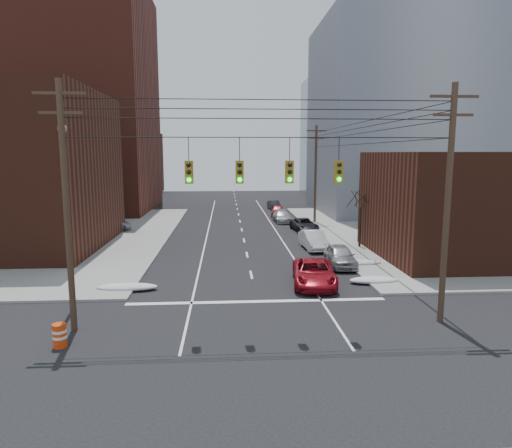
{
  "coord_description": "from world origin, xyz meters",
  "views": [
    {
      "loc": [
        -1.6,
        -17.09,
        7.91
      ],
      "look_at": [
        0.48,
        14.48,
        3.0
      ],
      "focal_mm": 32.0,
      "sensor_mm": 36.0,
      "label": 1
    }
  ],
  "objects": [
    {
      "name": "utility_pole_left",
      "position": [
        -8.5,
        3.0,
        5.78
      ],
      "size": [
        2.2,
        0.28,
        11.0
      ],
      "color": "#473323",
      "rests_on": "ground"
    },
    {
      "name": "parked_car_b",
      "position": [
        5.63,
        19.81,
        0.76
      ],
      "size": [
        1.91,
        4.71,
        1.52
      ],
      "primitive_type": "imported",
      "rotation": [
        0.0,
        0.0,
        0.06
      ],
      "color": "silver",
      "rests_on": "ground"
    },
    {
      "name": "parked_car_d",
      "position": [
        4.86,
        34.95,
        0.65
      ],
      "size": [
        2.1,
        4.61,
        1.31
      ],
      "primitive_type": "imported",
      "rotation": [
        0.0,
        0.0,
        0.06
      ],
      "color": "#ACADB1",
      "rests_on": "ground"
    },
    {
      "name": "lot_car_c",
      "position": [
        -19.09,
        23.36,
        0.81
      ],
      "size": [
        4.92,
        3.57,
        1.32
      ],
      "primitive_type": "imported",
      "rotation": [
        0.0,
        0.0,
        1.15
      ],
      "color": "black",
      "rests_on": "sidewalk_nw"
    },
    {
      "name": "parked_car_a",
      "position": [
        6.4,
        13.9,
        0.76
      ],
      "size": [
        1.89,
        4.49,
        1.52
      ],
      "primitive_type": "imported",
      "rotation": [
        0.0,
        0.0,
        -0.02
      ],
      "color": "#9FA0A4",
      "rests_on": "ground"
    },
    {
      "name": "building_brick_far",
      "position": [
        -26.0,
        74.0,
        6.0
      ],
      "size": [
        22.0,
        18.0,
        12.0
      ],
      "primitive_type": "cube",
      "color": "#4E2417",
      "rests_on": "ground"
    },
    {
      "name": "parked_car_f",
      "position": [
        5.19,
        47.15,
        0.64
      ],
      "size": [
        1.75,
        3.99,
        1.28
      ],
      "primitive_type": "imported",
      "rotation": [
        0.0,
        0.0,
        0.11
      ],
      "color": "black",
      "rests_on": "ground"
    },
    {
      "name": "building_glass",
      "position": [
        24.0,
        70.0,
        11.0
      ],
      "size": [
        20.0,
        18.0,
        22.0
      ],
      "primitive_type": "cube",
      "color": "gray",
      "rests_on": "ground"
    },
    {
      "name": "lot_car_a",
      "position": [
        -15.73,
        24.53,
        0.84
      ],
      "size": [
        4.39,
        2.1,
        1.39
      ],
      "primitive_type": "imported",
      "rotation": [
        0.0,
        0.0,
        1.42
      ],
      "color": "silver",
      "rests_on": "sidewalk_nw"
    },
    {
      "name": "bare_tree",
      "position": [
        9.59,
        20.0,
        2.32
      ],
      "size": [
        2.09,
        2.2,
        4.93
      ],
      "color": "black",
      "rests_on": "ground"
    },
    {
      "name": "building_storefront",
      "position": [
        18.0,
        16.0,
        4.0
      ],
      "size": [
        16.0,
        12.0,
        8.0
      ],
      "primitive_type": "cube",
      "color": "#4E2417",
      "rests_on": "ground"
    },
    {
      "name": "snow_nw",
      "position": [
        -7.4,
        9.0,
        0.21
      ],
      "size": [
        3.5,
        1.08,
        0.42
      ],
      "primitive_type": "ellipsoid",
      "color": "silver",
      "rests_on": "ground"
    },
    {
      "name": "street_light",
      "position": [
        -9.5,
        6.0,
        5.54
      ],
      "size": [
        0.44,
        0.44,
        9.32
      ],
      "color": "gray",
      "rests_on": "ground"
    },
    {
      "name": "construction_barrel",
      "position": [
        -8.5,
        1.22,
        0.51
      ],
      "size": [
        0.72,
        0.72,
        0.99
      ],
      "rotation": [
        0.0,
        0.0,
        -0.34
      ],
      "color": "red",
      "rests_on": "ground"
    },
    {
      "name": "lot_car_b",
      "position": [
        -13.54,
        29.29,
        0.81
      ],
      "size": [
        5.09,
        3.15,
        1.31
      ],
      "primitive_type": "imported",
      "rotation": [
        0.0,
        0.0,
        1.79
      ],
      "color": "#B7B6BB",
      "rests_on": "sidewalk_nw"
    },
    {
      "name": "sidewalk_ne",
      "position": [
        27.0,
        27.0,
        0.07
      ],
      "size": [
        40.0,
        40.0,
        0.15
      ],
      "primitive_type": "cube",
      "color": "gray",
      "rests_on": "ground"
    },
    {
      "name": "parked_car_e",
      "position": [
        4.92,
        40.0,
        0.7
      ],
      "size": [
        2.12,
        4.25,
        1.39
      ],
      "primitive_type": "imported",
      "rotation": [
        0.0,
        0.0,
        -0.12
      ],
      "color": "maroon",
      "rests_on": "ground"
    },
    {
      "name": "snow_east_far",
      "position": [
        7.4,
        14.0,
        0.21
      ],
      "size": [
        4.0,
        1.08,
        0.42
      ],
      "primitive_type": "ellipsoid",
      "color": "silver",
      "rests_on": "ground"
    },
    {
      "name": "building_brick_tall",
      "position": [
        -24.0,
        48.0,
        15.0
      ],
      "size": [
        24.0,
        20.0,
        30.0
      ],
      "primitive_type": "cube",
      "color": "maroon",
      "rests_on": "ground"
    },
    {
      "name": "utility_pole_right",
      "position": [
        8.5,
        3.0,
        5.78
      ],
      "size": [
        2.2,
        0.28,
        11.0
      ],
      "color": "#473323",
      "rests_on": "ground"
    },
    {
      "name": "ground",
      "position": [
        0.0,
        0.0,
        0.0
      ],
      "size": [
        160.0,
        160.0,
        0.0
      ],
      "primitive_type": "plane",
      "color": "black",
      "rests_on": "ground"
    },
    {
      "name": "traffic_signals",
      "position": [
        0.1,
        2.97,
        7.17
      ],
      "size": [
        17.0,
        0.42,
        2.02
      ],
      "color": "black",
      "rests_on": "ground"
    },
    {
      "name": "building_office",
      "position": [
        22.0,
        44.0,
        12.5
      ],
      "size": [
        22.0,
        20.0,
        25.0
      ],
      "primitive_type": "cube",
      "color": "gray",
      "rests_on": "ground"
    },
    {
      "name": "lot_car_d",
      "position": [
        -19.52,
        25.7,
        0.91
      ],
      "size": [
        4.72,
        2.62,
        1.52
      ],
      "primitive_type": "imported",
      "rotation": [
        0.0,
        0.0,
        1.38
      ],
      "color": "#A09FA4",
      "rests_on": "sidewalk_nw"
    },
    {
      "name": "snow_ne",
      "position": [
        7.4,
        9.5,
        0.21
      ],
      "size": [
        3.0,
        1.08,
        0.42
      ],
      "primitive_type": "ellipsoid",
      "color": "silver",
      "rests_on": "ground"
    },
    {
      "name": "red_pickup",
      "position": [
        3.68,
        9.46,
        0.75
      ],
      "size": [
        3.1,
        5.64,
        1.5
      ],
      "primitive_type": "imported",
      "rotation": [
        0.0,
        0.0,
        -0.12
      ],
      "color": "maroon",
      "rests_on": "ground"
    },
    {
      "name": "utility_pole_far",
      "position": [
        8.5,
        34.0,
        5.78
      ],
      "size": [
        2.2,
        0.28,
        11.0
      ],
      "color": "#473323",
      "rests_on": "ground"
    },
    {
      "name": "parked_car_c",
      "position": [
        6.4,
        28.73,
        0.66
      ],
      "size": [
        2.65,
        4.93,
        1.32
      ],
      "primitive_type": "imported",
      "rotation": [
        0.0,
        0.0,
        0.1
      ],
      "color": "black",
      "rests_on": "ground"
    }
  ]
}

